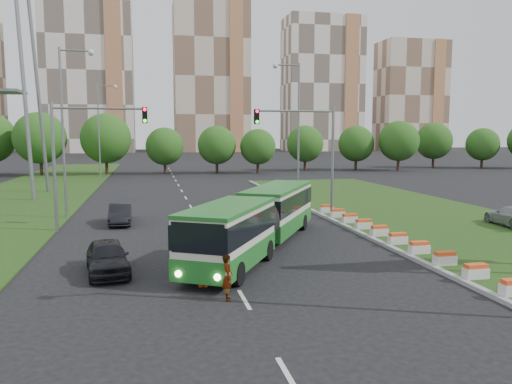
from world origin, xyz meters
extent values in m
plane|color=black|center=(0.00, 0.00, 0.00)|extent=(360.00, 360.00, 0.00)
cube|color=#203F12|center=(13.00, 8.00, 0.07)|extent=(14.00, 60.00, 0.15)
cube|color=gray|center=(6.05, 8.00, 0.09)|extent=(0.30, 60.00, 0.18)
cube|color=#203F12|center=(-18.00, 25.00, 0.05)|extent=(12.00, 110.00, 0.10)
cylinder|color=slate|center=(6.40, 10.00, 4.00)|extent=(0.20, 0.20, 8.00)
cylinder|color=slate|center=(3.65, 10.00, 7.60)|extent=(5.50, 0.14, 0.14)
cube|color=black|center=(0.90, 10.00, 7.20)|extent=(0.32, 0.32, 1.00)
cylinder|color=slate|center=(-12.00, 9.00, 4.00)|extent=(0.20, 0.20, 8.00)
cylinder|color=slate|center=(-9.25, 9.00, 7.60)|extent=(5.50, 0.14, 0.14)
cube|color=black|center=(-6.50, 9.00, 7.20)|extent=(0.32, 0.32, 1.00)
cube|color=#EFE3D0|center=(-25.00, 150.00, 26.00)|extent=(28.00, 15.00, 52.00)
cube|color=beige|center=(15.00, 150.00, 25.00)|extent=(25.00, 15.00, 50.00)
cube|color=#EFE3D0|center=(55.00, 150.00, 23.50)|extent=(27.00, 15.00, 47.00)
cube|color=beige|center=(90.00, 150.00, 20.00)|extent=(24.00, 14.00, 40.00)
cube|color=beige|center=(-1.08, -2.65, 1.65)|extent=(2.36, 6.51, 2.55)
cube|color=beige|center=(-1.08, 5.69, 1.65)|extent=(2.36, 7.92, 2.55)
cylinder|color=black|center=(-1.08, 1.17, 1.60)|extent=(2.36, 1.18, 2.36)
cube|color=#1D6622|center=(-1.08, -2.65, 0.80)|extent=(2.43, 6.55, 0.90)
cube|color=#1D6622|center=(-1.08, 5.69, 0.80)|extent=(2.43, 7.97, 0.90)
cube|color=black|center=(-1.08, -2.65, 2.07)|extent=(2.43, 6.55, 0.99)
cube|color=black|center=(-1.08, 5.69, 2.07)|extent=(2.43, 7.97, 0.99)
imported|color=black|center=(-8.16, -1.35, 0.73)|extent=(2.30, 4.46, 1.45)
imported|color=black|center=(-8.29, 10.88, 0.67)|extent=(1.51, 4.11, 1.34)
imported|color=gray|center=(-3.59, -5.92, 0.84)|extent=(0.46, 0.65, 1.69)
cube|color=#DB4B0B|center=(-4.31, -4.07, 0.31)|extent=(0.36, 0.31, 0.61)
cylinder|color=black|center=(-4.31, -4.23, 0.07)|extent=(0.04, 0.14, 0.14)
camera|label=1|loc=(-6.26, -23.38, 6.03)|focal=35.00mm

